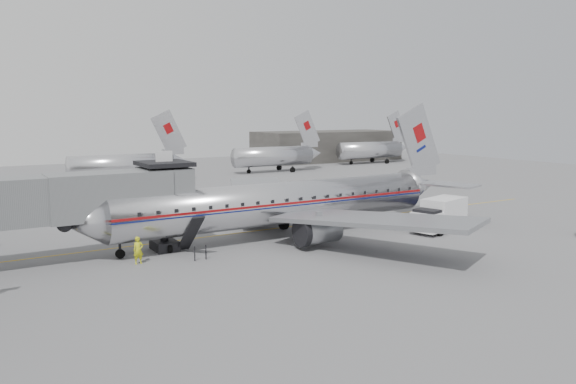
{
  "coord_description": "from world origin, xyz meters",
  "views": [
    {
      "loc": [
        -22.21,
        -34.67,
        9.82
      ],
      "look_at": [
        2.03,
        5.11,
        3.2
      ],
      "focal_mm": 35.0,
      "sensor_mm": 36.0,
      "label": 1
    }
  ],
  "objects_px": {
    "airliner": "(287,203)",
    "ramp_worker": "(138,250)",
    "baggage_cart_navy": "(437,210)",
    "service_van": "(440,214)"
  },
  "relations": [
    {
      "from": "baggage_cart_navy",
      "to": "ramp_worker",
      "type": "bearing_deg",
      "value": -161.17
    },
    {
      "from": "service_van",
      "to": "baggage_cart_navy",
      "type": "xyz_separation_m",
      "value": [
        3.87,
        4.02,
        -0.56
      ]
    },
    {
      "from": "airliner",
      "to": "service_van",
      "type": "relative_size",
      "value": 5.54
    },
    {
      "from": "airliner",
      "to": "ramp_worker",
      "type": "bearing_deg",
      "value": -170.95
    },
    {
      "from": "airliner",
      "to": "service_van",
      "type": "xyz_separation_m",
      "value": [
        11.8,
        -5.03,
        -1.28
      ]
    },
    {
      "from": "baggage_cart_navy",
      "to": "ramp_worker",
      "type": "xyz_separation_m",
      "value": [
        -28.35,
        -1.14,
        0.04
      ]
    },
    {
      "from": "service_van",
      "to": "baggage_cart_navy",
      "type": "bearing_deg",
      "value": 30.79
    },
    {
      "from": "baggage_cart_navy",
      "to": "ramp_worker",
      "type": "height_order",
      "value": "ramp_worker"
    },
    {
      "from": "service_van",
      "to": "baggage_cart_navy",
      "type": "relative_size",
      "value": 2.52
    },
    {
      "from": "airliner",
      "to": "baggage_cart_navy",
      "type": "bearing_deg",
      "value": -4.25
    }
  ]
}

